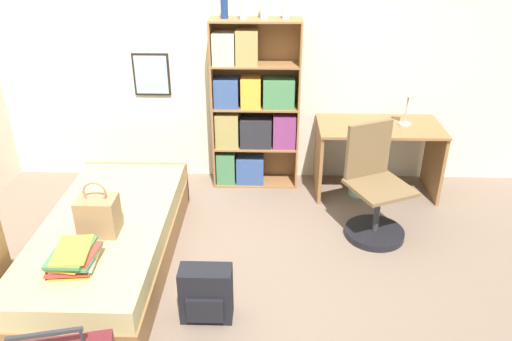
{
  "coord_description": "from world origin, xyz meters",
  "views": [
    {
      "loc": [
        0.57,
        -3.2,
        2.48
      ],
      "look_at": [
        0.47,
        0.2,
        0.75
      ],
      "focal_mm": 35.0,
      "sensor_mm": 36.0,
      "label": 1
    }
  ],
  "objects_px": {
    "bed": "(109,241)",
    "backpack": "(206,294)",
    "waste_bin": "(360,183)",
    "bookcase": "(250,112)",
    "bottle_clear": "(264,6)",
    "bottle_brown": "(243,6)",
    "desk": "(378,146)",
    "bottle_blue": "(286,8)",
    "bottle_green": "(224,7)",
    "book_stack_on_bed": "(73,257)",
    "desk_lamp": "(411,99)",
    "desk_chair": "(374,202)",
    "handbag": "(98,215)"
  },
  "relations": [
    {
      "from": "bed",
      "to": "bottle_green",
      "type": "bearing_deg",
      "value": 59.31
    },
    {
      "from": "bed",
      "to": "bookcase",
      "type": "xyz_separation_m",
      "value": [
        1.07,
        1.4,
        0.58
      ]
    },
    {
      "from": "book_stack_on_bed",
      "to": "waste_bin",
      "type": "xyz_separation_m",
      "value": [
        2.2,
        1.76,
        -0.36
      ]
    },
    {
      "from": "handbag",
      "to": "book_stack_on_bed",
      "type": "height_order",
      "value": "handbag"
    },
    {
      "from": "bed",
      "to": "bottle_clear",
      "type": "xyz_separation_m",
      "value": [
        1.2,
        1.4,
        1.57
      ]
    },
    {
      "from": "bottle_green",
      "to": "desk_lamp",
      "type": "distance_m",
      "value": 1.91
    },
    {
      "from": "desk",
      "to": "handbag",
      "type": "bearing_deg",
      "value": -148.2
    },
    {
      "from": "bookcase",
      "to": "bottle_blue",
      "type": "height_order",
      "value": "bottle_blue"
    },
    {
      "from": "book_stack_on_bed",
      "to": "desk_chair",
      "type": "distance_m",
      "value": 2.44
    },
    {
      "from": "bed",
      "to": "bottle_clear",
      "type": "bearing_deg",
      "value": 49.6
    },
    {
      "from": "book_stack_on_bed",
      "to": "bottle_green",
      "type": "bearing_deg",
      "value": 66.43
    },
    {
      "from": "book_stack_on_bed",
      "to": "desk",
      "type": "bearing_deg",
      "value": 37.88
    },
    {
      "from": "book_stack_on_bed",
      "to": "bottle_green",
      "type": "xyz_separation_m",
      "value": [
        0.87,
        1.99,
        1.29
      ]
    },
    {
      "from": "desk",
      "to": "desk_chair",
      "type": "xyz_separation_m",
      "value": [
        -0.15,
        -0.76,
        -0.19
      ]
    },
    {
      "from": "book_stack_on_bed",
      "to": "bottle_clear",
      "type": "bearing_deg",
      "value": 58.28
    },
    {
      "from": "book_stack_on_bed",
      "to": "bottle_clear",
      "type": "distance_m",
      "value": 2.67
    },
    {
      "from": "bottle_clear",
      "to": "waste_bin",
      "type": "xyz_separation_m",
      "value": [
        0.97,
        -0.23,
        -1.65
      ]
    },
    {
      "from": "desk_lamp",
      "to": "desk",
      "type": "bearing_deg",
      "value": -176.23
    },
    {
      "from": "desk_chair",
      "to": "desk",
      "type": "bearing_deg",
      "value": 78.53
    },
    {
      "from": "bed",
      "to": "desk_lamp",
      "type": "distance_m",
      "value": 2.96
    },
    {
      "from": "bottle_brown",
      "to": "bookcase",
      "type": "bearing_deg",
      "value": 29.66
    },
    {
      "from": "bottle_green",
      "to": "bottle_clear",
      "type": "relative_size",
      "value": 0.94
    },
    {
      "from": "desk",
      "to": "bottle_clear",
      "type": "bearing_deg",
      "value": 171.5
    },
    {
      "from": "book_stack_on_bed",
      "to": "bed",
      "type": "bearing_deg",
      "value": 86.82
    },
    {
      "from": "waste_bin",
      "to": "desk",
      "type": "bearing_deg",
      "value": 22.84
    },
    {
      "from": "book_stack_on_bed",
      "to": "bottle_clear",
      "type": "relative_size",
      "value": 1.36
    },
    {
      "from": "waste_bin",
      "to": "bookcase",
      "type": "bearing_deg",
      "value": 168.63
    },
    {
      "from": "bottle_brown",
      "to": "desk_chair",
      "type": "relative_size",
      "value": 0.3
    },
    {
      "from": "bottle_brown",
      "to": "desk",
      "type": "relative_size",
      "value": 0.25
    },
    {
      "from": "handbag",
      "to": "bottle_blue",
      "type": "xyz_separation_m",
      "value": [
        1.37,
        1.57,
        1.21
      ]
    },
    {
      "from": "bed",
      "to": "bottle_green",
      "type": "xyz_separation_m",
      "value": [
        0.84,
        1.41,
        1.56
      ]
    },
    {
      "from": "bottle_brown",
      "to": "desk_lamp",
      "type": "relative_size",
      "value": 0.75
    },
    {
      "from": "book_stack_on_bed",
      "to": "desk_lamp",
      "type": "distance_m",
      "value": 3.22
    },
    {
      "from": "bed",
      "to": "waste_bin",
      "type": "relative_size",
      "value": 8.28
    },
    {
      "from": "bed",
      "to": "waste_bin",
      "type": "xyz_separation_m",
      "value": [
        2.16,
        1.18,
        -0.08
      ]
    },
    {
      "from": "bookcase",
      "to": "backpack",
      "type": "xyz_separation_m",
      "value": [
        -0.23,
        -2.0,
        -0.58
      ]
    },
    {
      "from": "bookcase",
      "to": "desk",
      "type": "relative_size",
      "value": 1.42
    },
    {
      "from": "bottle_clear",
      "to": "bed",
      "type": "bearing_deg",
      "value": -130.4
    },
    {
      "from": "bottle_blue",
      "to": "waste_bin",
      "type": "bearing_deg",
      "value": -15.59
    },
    {
      "from": "bottle_green",
      "to": "desk",
      "type": "bearing_deg",
      "value": -6.61
    },
    {
      "from": "bed",
      "to": "backpack",
      "type": "bearing_deg",
      "value": -35.52
    },
    {
      "from": "bookcase",
      "to": "desk_chair",
      "type": "relative_size",
      "value": 1.7
    },
    {
      "from": "handbag",
      "to": "waste_bin",
      "type": "xyz_separation_m",
      "value": [
        2.14,
        1.36,
        -0.43
      ]
    },
    {
      "from": "bottle_green",
      "to": "bottle_brown",
      "type": "distance_m",
      "value": 0.18
    },
    {
      "from": "backpack",
      "to": "desk_chair",
      "type": "bearing_deg",
      "value": 39.38
    },
    {
      "from": "desk_chair",
      "to": "book_stack_on_bed",
      "type": "bearing_deg",
      "value": -154.04
    },
    {
      "from": "bed",
      "to": "bottle_brown",
      "type": "distance_m",
      "value": 2.32
    },
    {
      "from": "bed",
      "to": "waste_bin",
      "type": "height_order",
      "value": "bed"
    },
    {
      "from": "backpack",
      "to": "waste_bin",
      "type": "relative_size",
      "value": 1.66
    },
    {
      "from": "bottle_clear",
      "to": "desk",
      "type": "height_order",
      "value": "bottle_clear"
    }
  ]
}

